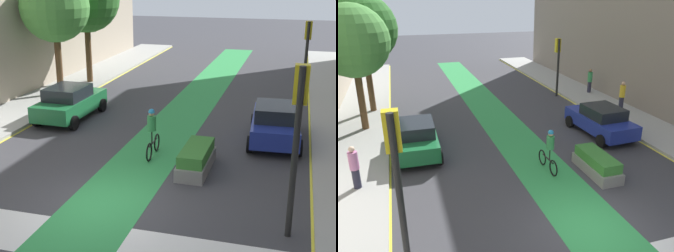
{
  "view_description": "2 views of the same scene",
  "coord_description": "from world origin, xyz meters",
  "views": [
    {
      "loc": [
        5.2,
        -11.32,
        6.46
      ],
      "look_at": [
        0.61,
        5.05,
        0.86
      ],
      "focal_mm": 49.79,
      "sensor_mm": 36.0,
      "label": 1
    },
    {
      "loc": [
        -5.2,
        -7.65,
        6.84
      ],
      "look_at": [
        -0.48,
        7.16,
        0.92
      ],
      "focal_mm": 36.6,
      "sensor_mm": 36.0,
      "label": 2
    }
  ],
  "objects": [
    {
      "name": "street_tree_far",
      "position": [
        -7.19,
        11.05,
        4.74
      ],
      "size": [
        3.64,
        3.64,
        6.43
      ],
      "color": "brown",
      "rests_on": "sidewalk_left"
    },
    {
      "name": "traffic_signal_near_left",
      "position": [
        -5.47,
        -0.43,
        3.2
      ],
      "size": [
        0.35,
        0.52,
        4.58
      ],
      "color": "black",
      "rests_on": "ground_plane"
    },
    {
      "name": "cyclist_in_lane",
      "position": [
        0.33,
        3.91,
        0.97
      ],
      "size": [
        0.32,
        1.73,
        1.86
      ],
      "color": "black",
      "rests_on": "ground_plane"
    },
    {
      "name": "car_blue_right_far",
      "position": [
        4.56,
        6.79,
        0.8
      ],
      "size": [
        2.19,
        4.28,
        1.57
      ],
      "color": "navy",
      "rests_on": "ground_plane"
    },
    {
      "name": "median_planter",
      "position": [
        2.14,
        3.16,
        0.4
      ],
      "size": [
        0.94,
        2.49,
        0.85
      ],
      "color": "slate",
      "rests_on": "ground_plane"
    },
    {
      "name": "traffic_signal_far_right",
      "position": [
        5.62,
        14.33,
        2.87
      ],
      "size": [
        0.35,
        0.52,
        4.08
      ],
      "color": "black",
      "rests_on": "ground_plane"
    },
    {
      "name": "ground_plane",
      "position": [
        0.0,
        0.0,
        0.0
      ],
      "size": [
        120.0,
        120.0,
        0.0
      ],
      "primitive_type": "plane",
      "color": "#38383D"
    },
    {
      "name": "pedestrian_sidewalk_right_b",
      "position": [
        8.12,
        13.94,
        1.04
      ],
      "size": [
        0.34,
        0.34,
        1.74
      ],
      "color": "#262638",
      "rests_on": "sidewalk_right"
    },
    {
      "name": "street_tree_near",
      "position": [
        -6.92,
        14.23,
        5.06
      ],
      "size": [
        3.98,
        3.98,
        6.92
      ],
      "color": "brown",
      "rests_on": "sidewalk_left"
    },
    {
      "name": "bike_lane_paint",
      "position": [
        0.14,
        0.0,
        0.0
      ],
      "size": [
        2.4,
        60.0,
        0.01
      ],
      "primitive_type": "cube",
      "color": "#2D8C47",
      "rests_on": "ground_plane"
    },
    {
      "name": "pedestrian_sidewalk_left_a",
      "position": [
        -7.09,
        4.62,
        1.0
      ],
      "size": [
        0.34,
        0.34,
        1.67
      ],
      "color": "#262638",
      "rests_on": "sidewalk_left"
    },
    {
      "name": "car_green_left_far",
      "position": [
        -4.74,
        7.38,
        0.8
      ],
      "size": [
        2.08,
        4.23,
        1.57
      ],
      "color": "#196033",
      "rests_on": "ground_plane"
    },
    {
      "name": "pedestrian_sidewalk_right_a",
      "position": [
        7.84,
        9.64,
        1.08
      ],
      "size": [
        0.34,
        0.34,
        1.8
      ],
      "color": "#262638",
      "rests_on": "sidewalk_right"
    }
  ]
}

